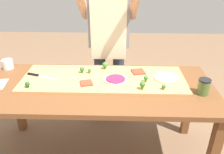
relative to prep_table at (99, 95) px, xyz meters
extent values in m
plane|color=brown|center=(0.00, 0.00, -0.67)|extent=(8.00, 8.00, 0.00)
cube|color=brown|center=(-0.88, 0.34, -0.31)|extent=(0.07, 0.07, 0.72)
cube|color=brown|center=(0.88, 0.34, -0.31)|extent=(0.07, 0.07, 0.72)
cube|color=brown|center=(0.00, 0.00, 0.07)|extent=(1.89, 0.80, 0.04)
cube|color=tan|center=(0.04, 0.10, 0.10)|extent=(1.37, 0.49, 0.02)
cube|color=#B7BABF|center=(-0.43, 0.08, 0.12)|extent=(0.19, 0.08, 0.00)
cube|color=black|center=(-0.58, 0.12, 0.12)|extent=(0.11, 0.05, 0.02)
cylinder|color=beige|center=(0.14, 0.06, 0.12)|extent=(0.20, 0.20, 0.01)
cylinder|color=#9E234C|center=(0.14, 0.06, 0.13)|extent=(0.16, 0.16, 0.01)
cylinder|color=beige|center=(0.57, 0.11, 0.12)|extent=(0.21, 0.21, 0.01)
cylinder|color=silver|center=(0.57, 0.11, 0.13)|extent=(0.17, 0.17, 0.01)
cube|color=#BC3D28|center=(-0.10, -0.01, 0.12)|extent=(0.12, 0.12, 0.01)
cube|color=#BC3D28|center=(0.34, 0.21, 0.12)|extent=(0.13, 0.13, 0.01)
cylinder|color=#3F7220|center=(0.35, -0.08, 0.13)|extent=(0.02, 0.02, 0.03)
sphere|color=#38752D|center=(0.35, -0.08, 0.16)|extent=(0.05, 0.05, 0.05)
cylinder|color=#487A23|center=(0.04, 0.27, 0.12)|extent=(0.02, 0.02, 0.02)
sphere|color=#427F33|center=(0.04, 0.27, 0.15)|extent=(0.05, 0.05, 0.05)
cylinder|color=#3F7220|center=(0.51, -0.08, 0.12)|extent=(0.02, 0.02, 0.01)
sphere|color=#38752D|center=(0.51, -0.08, 0.14)|extent=(0.03, 0.03, 0.03)
cylinder|color=#2C5915|center=(-0.55, -0.08, 0.12)|extent=(0.02, 0.02, 0.02)
sphere|color=#23561E|center=(-0.55, -0.08, 0.14)|extent=(0.04, 0.04, 0.04)
cylinder|color=#3F7220|center=(-0.16, 0.18, 0.13)|extent=(0.02, 0.02, 0.02)
sphere|color=#38752D|center=(-0.16, 0.18, 0.15)|extent=(0.04, 0.04, 0.04)
cylinder|color=#3F7220|center=(0.39, 0.04, 0.13)|extent=(0.02, 0.02, 0.02)
sphere|color=#38752D|center=(0.39, 0.04, 0.15)|extent=(0.04, 0.04, 0.04)
cylinder|color=#3F7220|center=(-0.09, 0.18, 0.12)|extent=(0.01, 0.01, 0.02)
sphere|color=#38752D|center=(-0.09, 0.18, 0.14)|extent=(0.03, 0.03, 0.03)
cube|color=white|center=(-0.16, 0.13, 0.12)|extent=(0.02, 0.02, 0.02)
cube|color=silver|center=(-0.21, 0.05, 0.12)|extent=(0.03, 0.03, 0.02)
cube|color=silver|center=(0.41, 0.15, 0.12)|extent=(0.03, 0.03, 0.02)
cube|color=silver|center=(0.08, -0.10, 0.12)|extent=(0.01, 0.01, 0.01)
cylinder|color=white|center=(-0.87, 0.30, 0.13)|extent=(0.10, 0.10, 0.09)
cylinder|color=white|center=(-0.87, 0.30, 0.12)|extent=(0.09, 0.09, 0.05)
cylinder|color=#517033|center=(0.81, -0.10, 0.15)|extent=(0.09, 0.09, 0.11)
cylinder|color=black|center=(0.81, -0.10, 0.21)|extent=(0.09, 0.09, 0.01)
cylinder|color=#333847|center=(-0.04, 0.59, -0.22)|extent=(0.12, 0.12, 0.90)
cylinder|color=#333847|center=(0.16, 0.59, -0.22)|extent=(0.12, 0.12, 0.90)
cube|color=gray|center=(0.06, 0.59, 0.51)|extent=(0.40, 0.20, 0.55)
cube|color=beige|center=(0.06, 0.48, 0.42)|extent=(0.34, 0.01, 0.60)
cylinder|color=tan|center=(-0.17, 0.49, 0.63)|extent=(0.08, 0.39, 0.31)
cylinder|color=tan|center=(0.29, 0.49, 0.63)|extent=(0.08, 0.39, 0.31)
camera|label=1|loc=(0.16, -1.62, 1.02)|focal=36.80mm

